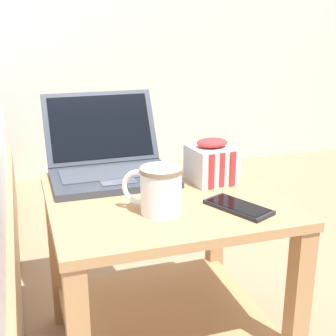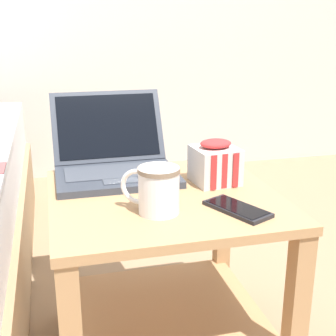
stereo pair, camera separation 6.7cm
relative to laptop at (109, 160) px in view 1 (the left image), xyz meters
The scene contains 5 objects.
bedside_table 0.29m from the laptop, 63.05° to the right, with size 0.55×0.52×0.46m.
laptop is the anchor object (origin of this frame).
mug_front_left 0.29m from the laptop, 79.36° to the right, with size 0.12×0.10×0.10m.
snack_bag 0.28m from the laptop, 28.52° to the right, with size 0.12×0.12×0.12m.
cell_phone 0.40m from the laptop, 54.90° to the right, with size 0.13×0.17×0.01m.
Camera 1 is at (-0.32, -1.01, 0.87)m, focal length 50.00 mm.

